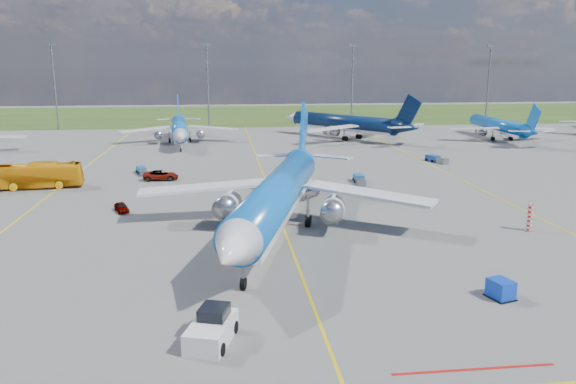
{
  "coord_description": "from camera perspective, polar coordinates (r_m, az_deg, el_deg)",
  "views": [
    {
      "loc": [
        -6.32,
        -46.29,
        17.58
      ],
      "look_at": [
        0.51,
        12.18,
        4.0
      ],
      "focal_mm": 35.0,
      "sensor_mm": 36.0,
      "label": 1
    }
  ],
  "objects": [
    {
      "name": "floodlight_masts",
      "position": [
        157.22,
        -0.72,
        11.16
      ],
      "size": [
        202.2,
        0.5,
        22.7
      ],
      "color": "slate",
      "rests_on": "ground"
    },
    {
      "name": "service_car_c",
      "position": [
        74.96,
        1.78,
        0.01
      ],
      "size": [
        5.01,
        5.27,
        1.5
      ],
      "primitive_type": "imported",
      "rotation": [
        0.0,
        0.0,
        -0.73
      ],
      "color": "#999999",
      "rests_on": "ground"
    },
    {
      "name": "taxiway_lines",
      "position": [
        76.33,
        -1.61,
        -0.33
      ],
      "size": [
        60.25,
        160.0,
        0.02
      ],
      "color": "gold",
      "rests_on": "ground"
    },
    {
      "name": "baggage_tug_e",
      "position": [
        105.16,
        14.81,
        3.23
      ],
      "size": [
        2.84,
        5.23,
        1.14
      ],
      "rotation": [
        0.0,
        0.0,
        0.31
      ],
      "color": "navy",
      "rests_on": "ground"
    },
    {
      "name": "bg_jet_n",
      "position": [
        134.39,
        5.59,
        5.41
      ],
      "size": [
        50.32,
        52.01,
        10.84
      ],
      "primitive_type": null,
      "rotation": [
        0.0,
        0.0,
        3.81
      ],
      "color": "#071A3C",
      "rests_on": "ground"
    },
    {
      "name": "grass_strip",
      "position": [
        197.18,
        -4.85,
        7.83
      ],
      "size": [
        400.0,
        80.0,
        0.01
      ],
      "primitive_type": "cube",
      "color": "#2D4719",
      "rests_on": "ground"
    },
    {
      "name": "uld_container",
      "position": [
        46.4,
        20.8,
        -9.2
      ],
      "size": [
        1.9,
        2.15,
        1.46
      ],
      "primitive_type": "cube",
      "rotation": [
        0.0,
        0.0,
        0.28
      ],
      "color": "#0D38B7",
      "rests_on": "ground"
    },
    {
      "name": "main_airliner",
      "position": [
        59.5,
        -1.04,
        -4.2
      ],
      "size": [
        46.43,
        53.99,
        12.08
      ],
      "primitive_type": null,
      "rotation": [
        0.0,
        0.0,
        -0.28
      ],
      "color": "blue",
      "rests_on": "ground"
    },
    {
      "name": "service_car_b",
      "position": [
        88.24,
        -12.8,
        1.67
      ],
      "size": [
        5.4,
        2.57,
        1.49
      ],
      "primitive_type": "imported",
      "rotation": [
        0.0,
        0.0,
        1.59
      ],
      "color": "#999999",
      "rests_on": "ground"
    },
    {
      "name": "bg_jet_ne",
      "position": [
        141.79,
        20.46,
        5.05
      ],
      "size": [
        27.23,
        35.47,
        9.19
      ],
      "primitive_type": null,
      "rotation": [
        0.0,
        0.0,
        3.13
      ],
      "color": "blue",
      "rests_on": "ground"
    },
    {
      "name": "baggage_tug_w",
      "position": [
        84.8,
        7.28,
        1.28
      ],
      "size": [
        1.85,
        5.05,
        1.11
      ],
      "rotation": [
        0.0,
        0.0,
        -0.11
      ],
      "color": "#1A549D",
      "rests_on": "ground"
    },
    {
      "name": "baggage_tug_c",
      "position": [
        94.0,
        -14.6,
        2.09
      ],
      "size": [
        2.46,
        4.72,
        1.03
      ],
      "rotation": [
        0.0,
        0.0,
        0.29
      ],
      "color": "#165189",
      "rests_on": "ground"
    },
    {
      "name": "warning_post",
      "position": [
        65.2,
        23.33,
        -2.38
      ],
      "size": [
        0.5,
        0.5,
        3.0
      ],
      "primitive_type": "cylinder",
      "color": "red",
      "rests_on": "ground"
    },
    {
      "name": "bg_jet_nnw",
      "position": [
        127.66,
        -10.9,
        4.84
      ],
      "size": [
        31.14,
        39.18,
        9.68
      ],
      "primitive_type": null,
      "rotation": [
        0.0,
        0.0,
        0.08
      ],
      "color": "blue",
      "rests_on": "ground"
    },
    {
      "name": "apron_bus",
      "position": [
        88.09,
        -24.39,
        1.53
      ],
      "size": [
        13.51,
        4.5,
        3.69
      ],
      "primitive_type": "imported",
      "rotation": [
        0.0,
        0.0,
        1.68
      ],
      "color": "orange",
      "rests_on": "ground"
    },
    {
      "name": "pushback_tug",
      "position": [
        37.54,
        -7.73,
        -13.56
      ],
      "size": [
        3.61,
        6.51,
        2.17
      ],
      "rotation": [
        0.0,
        0.0,
        -0.3
      ],
      "color": "silver",
      "rests_on": "ground"
    },
    {
      "name": "service_car_a",
      "position": [
        70.71,
        -16.55,
        -1.49
      ],
      "size": [
        2.44,
        3.56,
        1.13
      ],
      "primitive_type": "imported",
      "rotation": [
        0.0,
        0.0,
        0.37
      ],
      "color": "#999999",
      "rests_on": "ground"
    },
    {
      "name": "ground",
      "position": [
        49.92,
        1.05,
        -7.63
      ],
      "size": [
        400.0,
        400.0,
        0.0
      ],
      "primitive_type": "plane",
      "color": "#5B5B58",
      "rests_on": "ground"
    }
  ]
}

